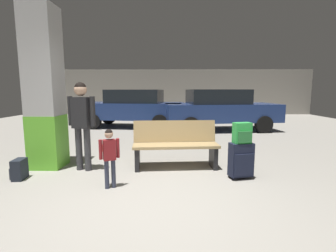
{
  "coord_description": "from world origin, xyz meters",
  "views": [
    {
      "loc": [
        0.27,
        -2.98,
        1.45
      ],
      "look_at": [
        0.2,
        1.3,
        0.85
      ],
      "focal_mm": 26.6,
      "sensor_mm": 36.0,
      "label": 1
    }
  ],
  "objects_px": {
    "parked_car_far": "(133,107)",
    "parked_car_near": "(220,109)",
    "backpack_bright": "(242,133)",
    "child": "(109,152)",
    "adult": "(82,117)",
    "bench": "(175,145)",
    "suitcase": "(241,160)",
    "structural_pillar": "(45,89)",
    "backpack_dark_floor": "(19,169)"
  },
  "relations": [
    {
      "from": "backpack_bright",
      "to": "child",
      "type": "distance_m",
      "value": 2.14
    },
    {
      "from": "structural_pillar",
      "to": "suitcase",
      "type": "height_order",
      "value": "structural_pillar"
    },
    {
      "from": "backpack_bright",
      "to": "parked_car_near",
      "type": "distance_m",
      "value": 5.29
    },
    {
      "from": "child",
      "to": "adult",
      "type": "distance_m",
      "value": 1.19
    },
    {
      "from": "parked_car_far",
      "to": "parked_car_near",
      "type": "bearing_deg",
      "value": -13.02
    },
    {
      "from": "backpack_bright",
      "to": "adult",
      "type": "height_order",
      "value": "adult"
    },
    {
      "from": "bench",
      "to": "parked_car_near",
      "type": "relative_size",
      "value": 0.38
    },
    {
      "from": "child",
      "to": "structural_pillar",
      "type": "bearing_deg",
      "value": 143.67
    },
    {
      "from": "structural_pillar",
      "to": "bench",
      "type": "xyz_separation_m",
      "value": [
        2.45,
        -0.01,
        -1.04
      ]
    },
    {
      "from": "adult",
      "to": "bench",
      "type": "bearing_deg",
      "value": 6.56
    },
    {
      "from": "backpack_dark_floor",
      "to": "structural_pillar",
      "type": "bearing_deg",
      "value": 78.04
    },
    {
      "from": "suitcase",
      "to": "adult",
      "type": "bearing_deg",
      "value": 171.43
    },
    {
      "from": "backpack_bright",
      "to": "child",
      "type": "xyz_separation_m",
      "value": [
        -2.08,
        -0.44,
        -0.22
      ]
    },
    {
      "from": "suitcase",
      "to": "structural_pillar",
      "type": "bearing_deg",
      "value": 169.96
    },
    {
      "from": "child",
      "to": "backpack_dark_floor",
      "type": "height_order",
      "value": "child"
    },
    {
      "from": "structural_pillar",
      "to": "parked_car_near",
      "type": "bearing_deg",
      "value": 47.99
    },
    {
      "from": "parked_car_near",
      "to": "bench",
      "type": "bearing_deg",
      "value": -110.35
    },
    {
      "from": "structural_pillar",
      "to": "bench",
      "type": "distance_m",
      "value": 2.66
    },
    {
      "from": "structural_pillar",
      "to": "adult",
      "type": "xyz_separation_m",
      "value": [
        0.75,
        -0.21,
        -0.49
      ]
    },
    {
      "from": "structural_pillar",
      "to": "adult",
      "type": "bearing_deg",
      "value": -15.39
    },
    {
      "from": "backpack_dark_floor",
      "to": "parked_car_near",
      "type": "bearing_deg",
      "value": 51.04
    },
    {
      "from": "suitcase",
      "to": "parked_car_near",
      "type": "bearing_deg",
      "value": 83.08
    },
    {
      "from": "structural_pillar",
      "to": "suitcase",
      "type": "relative_size",
      "value": 4.95
    },
    {
      "from": "backpack_bright",
      "to": "adult",
      "type": "bearing_deg",
      "value": 171.42
    },
    {
      "from": "structural_pillar",
      "to": "child",
      "type": "xyz_separation_m",
      "value": [
        1.45,
        -1.07,
        -0.93
      ]
    },
    {
      "from": "suitcase",
      "to": "backpack_dark_floor",
      "type": "xyz_separation_m",
      "value": [
        -3.68,
        -0.09,
        -0.15
      ]
    },
    {
      "from": "parked_car_near",
      "to": "backpack_dark_floor",
      "type": "bearing_deg",
      "value": -128.96
    },
    {
      "from": "adult",
      "to": "parked_car_far",
      "type": "height_order",
      "value": "adult"
    },
    {
      "from": "bench",
      "to": "backpack_bright",
      "type": "distance_m",
      "value": 1.29
    },
    {
      "from": "structural_pillar",
      "to": "suitcase",
      "type": "distance_m",
      "value": 3.77
    },
    {
      "from": "backpack_dark_floor",
      "to": "child",
      "type": "bearing_deg",
      "value": -12.39
    },
    {
      "from": "structural_pillar",
      "to": "child",
      "type": "distance_m",
      "value": 2.02
    },
    {
      "from": "structural_pillar",
      "to": "parked_car_far",
      "type": "height_order",
      "value": "structural_pillar"
    },
    {
      "from": "parked_car_far",
      "to": "backpack_dark_floor",
      "type": "bearing_deg",
      "value": -98.75
    },
    {
      "from": "suitcase",
      "to": "parked_car_far",
      "type": "bearing_deg",
      "value": 114.43
    },
    {
      "from": "parked_car_near",
      "to": "backpack_bright",
      "type": "bearing_deg",
      "value": -96.92
    },
    {
      "from": "suitcase",
      "to": "adult",
      "type": "distance_m",
      "value": 2.89
    },
    {
      "from": "suitcase",
      "to": "backpack_bright",
      "type": "xyz_separation_m",
      "value": [
        -0.0,
        -0.0,
        0.45
      ]
    },
    {
      "from": "adult",
      "to": "parked_car_near",
      "type": "distance_m",
      "value": 5.92
    },
    {
      "from": "child",
      "to": "parked_car_near",
      "type": "xyz_separation_m",
      "value": [
        2.72,
        5.69,
        0.25
      ]
    },
    {
      "from": "suitcase",
      "to": "bench",
      "type": "bearing_deg",
      "value": 150.42
    },
    {
      "from": "suitcase",
      "to": "backpack_dark_floor",
      "type": "bearing_deg",
      "value": -178.62
    },
    {
      "from": "adult",
      "to": "backpack_dark_floor",
      "type": "bearing_deg",
      "value": -150.56
    },
    {
      "from": "adult",
      "to": "child",
      "type": "bearing_deg",
      "value": -50.82
    },
    {
      "from": "backpack_bright",
      "to": "parked_car_far",
      "type": "xyz_separation_m",
      "value": [
        -2.74,
        6.03,
        0.03
      ]
    },
    {
      "from": "bench",
      "to": "suitcase",
      "type": "bearing_deg",
      "value": -29.58
    },
    {
      "from": "parked_car_near",
      "to": "parked_car_far",
      "type": "relative_size",
      "value": 1.0
    },
    {
      "from": "backpack_dark_floor",
      "to": "adult",
      "type": "bearing_deg",
      "value": 29.44
    },
    {
      "from": "bench",
      "to": "parked_car_near",
      "type": "distance_m",
      "value": 4.96
    },
    {
      "from": "backpack_bright",
      "to": "child",
      "type": "relative_size",
      "value": 0.38
    }
  ]
}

